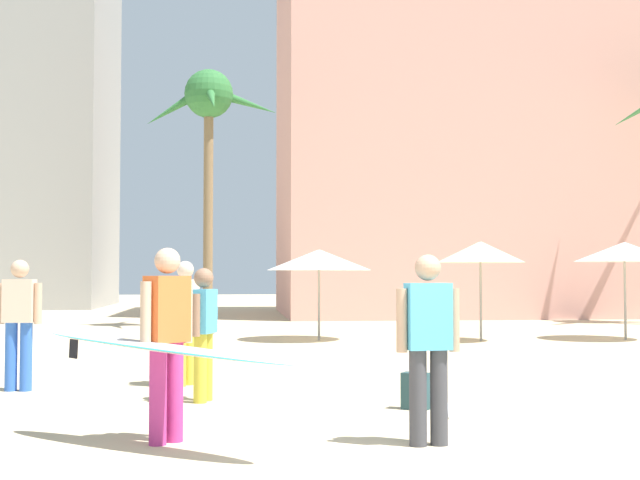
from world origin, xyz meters
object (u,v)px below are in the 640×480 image
at_px(palm_tree_far_left, 209,111).
at_px(cafe_umbrella_2, 624,252).
at_px(person_near_right, 166,341).
at_px(person_mid_left, 185,317).
at_px(person_far_left, 203,328).
at_px(person_far_right, 19,319).
at_px(cafe_umbrella_3, 480,252).
at_px(beach_towel, 522,412).
at_px(person_near_left, 428,340).
at_px(backpack, 416,392).
at_px(cafe_umbrella_1, 319,260).

height_order(palm_tree_far_left, cafe_umbrella_2, palm_tree_far_left).
relative_size(palm_tree_far_left, person_near_right, 3.08).
bearing_deg(person_mid_left, person_far_left, 132.76).
bearing_deg(person_far_right, cafe_umbrella_3, -42.17).
bearing_deg(beach_towel, person_near_left, -130.92).
bearing_deg(person_near_right, backpack, 78.80).
xyz_separation_m(palm_tree_far_left, person_near_right, (0.09, -17.40, -5.46)).
bearing_deg(palm_tree_far_left, cafe_umbrella_1, -62.24).
xyz_separation_m(backpack, person_far_right, (-4.94, 2.05, 0.76)).
relative_size(cafe_umbrella_1, person_near_left, 1.43).
distance_m(cafe_umbrella_1, person_near_right, 12.50).
height_order(backpack, person_near_right, person_near_right).
relative_size(cafe_umbrella_1, person_near_right, 1.00).
xyz_separation_m(cafe_umbrella_2, cafe_umbrella_3, (-3.56, -0.09, -0.01)).
bearing_deg(person_far_right, person_far_left, -109.63).
height_order(beach_towel, person_near_left, person_near_left).
height_order(backpack, person_mid_left, person_mid_left).
relative_size(person_near_right, person_far_left, 1.52).
relative_size(cafe_umbrella_1, backpack, 5.89).
relative_size(cafe_umbrella_1, person_far_right, 1.42).
xyz_separation_m(person_near_left, person_far_right, (-4.61, 4.11, 0.01)).
distance_m(backpack, person_far_right, 5.40).
height_order(palm_tree_far_left, cafe_umbrella_3, palm_tree_far_left).
bearing_deg(person_far_right, person_near_right, -143.84).
bearing_deg(beach_towel, cafe_umbrella_1, 96.34).
bearing_deg(beach_towel, person_near_right, -159.11).
distance_m(cafe_umbrella_3, person_near_right, 13.19).
distance_m(palm_tree_far_left, person_near_left, 18.61).
height_order(cafe_umbrella_1, cafe_umbrella_3, cafe_umbrella_3).
distance_m(backpack, person_near_right, 3.36).
relative_size(person_near_right, person_near_left, 1.43).
bearing_deg(person_mid_left, backpack, 170.69).
height_order(cafe_umbrella_1, backpack, cafe_umbrella_1).
height_order(person_far_left, person_far_right, person_far_right).
bearing_deg(cafe_umbrella_3, person_near_left, -108.83).
xyz_separation_m(beach_towel, person_far_left, (-3.59, 1.21, 0.88)).
bearing_deg(palm_tree_far_left, person_near_right, -89.70).
bearing_deg(person_far_left, beach_towel, -179.55).
xyz_separation_m(cafe_umbrella_3, person_mid_left, (-6.43, -7.27, -1.12)).
xyz_separation_m(cafe_umbrella_2, person_far_right, (-12.16, -7.70, -1.13)).
distance_m(person_far_left, person_far_right, 2.76).
bearing_deg(cafe_umbrella_2, beach_towel, -121.05).
bearing_deg(person_near_right, person_mid_left, 135.49).
bearing_deg(person_far_right, cafe_umbrella_2, -51.33).
bearing_deg(person_near_right, cafe_umbrella_2, 94.13).
distance_m(palm_tree_far_left, backpack, 16.99).
relative_size(beach_towel, person_mid_left, 0.95).
distance_m(cafe_umbrella_1, beach_towel, 10.94).
bearing_deg(person_far_right, person_mid_left, -74.68).
bearing_deg(cafe_umbrella_2, person_near_right, -130.62).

